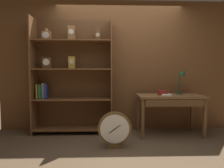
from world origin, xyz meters
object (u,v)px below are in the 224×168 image
Objects in this scene: desk_lamp at (182,77)px; toolbox_small at (163,93)px; workbench at (170,100)px; open_repair_manual at (166,95)px; bookshelf at (71,76)px; round_clock_large at (115,129)px.

toolbox_small is (-0.40, -0.10, -0.30)m from desk_lamp.
open_repair_manual is at bearing -141.15° from workbench.
bookshelf is at bearing 179.31° from open_repair_manual.
toolbox_small is 1.19m from round_clock_large.
bookshelf is 1.81m from open_repair_manual.
bookshelf reaches higher than desk_lamp.
toolbox_small is at bearing 32.05° from round_clock_large.
desk_lamp is at bearing 20.17° from workbench.
open_repair_manual reaches higher than workbench.
desk_lamp is (0.26, 0.10, 0.44)m from workbench.
bookshelf is 1.91m from workbench.
open_repair_manual is (1.75, -0.30, -0.33)m from bookshelf.
bookshelf is 1.38m from round_clock_large.
workbench is at bearing 47.86° from open_repair_manual.
toolbox_small is 0.74× the size of open_repair_manual.
workbench reaches higher than round_clock_large.
open_repair_manual is (-0.36, -0.18, -0.33)m from desk_lamp.
toolbox_small is (-0.14, 0.00, 0.14)m from workbench.
workbench is 0.17m from open_repair_manual.
open_repair_manual is (0.04, -0.08, -0.03)m from toolbox_small.
desk_lamp is 0.88× the size of round_clock_large.
round_clock_large is (-1.32, -0.67, -0.80)m from desk_lamp.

